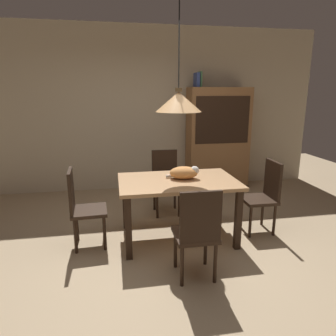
{
  "coord_description": "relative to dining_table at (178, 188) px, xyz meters",
  "views": [
    {
      "loc": [
        -0.59,
        -2.91,
        1.76
      ],
      "look_at": [
        0.06,
        0.66,
        0.85
      ],
      "focal_mm": 32.18,
      "sensor_mm": 36.0,
      "label": 1
    }
  ],
  "objects": [
    {
      "name": "chair_left_side",
      "position": [
        -1.13,
        -0.0,
        -0.14
      ],
      "size": [
        0.42,
        0.42,
        0.93
      ],
      "color": "black",
      "rests_on": "ground"
    },
    {
      "name": "chair_near_front",
      "position": [
        -0.0,
        -0.88,
        -0.14
      ],
      "size": [
        0.4,
        0.4,
        0.93
      ],
      "color": "black",
      "rests_on": "ground"
    },
    {
      "name": "chair_far_back",
      "position": [
        0.0,
        0.88,
        -0.14
      ],
      "size": [
        0.4,
        0.4,
        0.93
      ],
      "color": "black",
      "rests_on": "ground"
    },
    {
      "name": "book_blue_wide",
      "position": [
        0.72,
        1.86,
        1.32
      ],
      "size": [
        0.06,
        0.24,
        0.24
      ],
      "primitive_type": "cube",
      "color": "#384C93",
      "rests_on": "hutch_bookcase"
    },
    {
      "name": "pendant_lamp",
      "position": [
        0.0,
        0.0,
        1.01
      ],
      "size": [
        0.52,
        0.52,
        1.3
      ],
      "color": "#E0A86B"
    },
    {
      "name": "hutch_bookcase",
      "position": [
        1.14,
        1.86,
        0.24
      ],
      "size": [
        1.12,
        0.45,
        1.85
      ],
      "color": "olive",
      "rests_on": "ground"
    },
    {
      "name": "chair_right_side",
      "position": [
        1.13,
        -0.0,
        -0.14
      ],
      "size": [
        0.41,
        0.41,
        0.93
      ],
      "color": "black",
      "rests_on": "ground"
    },
    {
      "name": "dining_table",
      "position": [
        0.0,
        0.0,
        0.0
      ],
      "size": [
        1.4,
        0.9,
        0.75
      ],
      "color": "tan",
      "rests_on": "ground"
    },
    {
      "name": "book_green_slim",
      "position": [
        0.77,
        1.86,
        1.33
      ],
      "size": [
        0.03,
        0.2,
        0.26
      ],
      "primitive_type": "cube",
      "color": "#427A4C",
      "rests_on": "hutch_bookcase"
    },
    {
      "name": "cat_sleeping",
      "position": [
        0.09,
        0.03,
        0.18
      ],
      "size": [
        0.39,
        0.27,
        0.16
      ],
      "color": "#E59951",
      "rests_on": "dining_table"
    },
    {
      "name": "back_wall",
      "position": [
        -0.14,
        2.19,
        0.8
      ],
      "size": [
        6.4,
        0.1,
        2.9
      ],
      "primitive_type": "cube",
      "color": "beige",
      "rests_on": "ground"
    },
    {
      "name": "ground",
      "position": [
        -0.14,
        -0.46,
        -0.65
      ],
      "size": [
        10.0,
        10.0,
        0.0
      ],
      "primitive_type": "plane",
      "color": "tan"
    }
  ]
}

